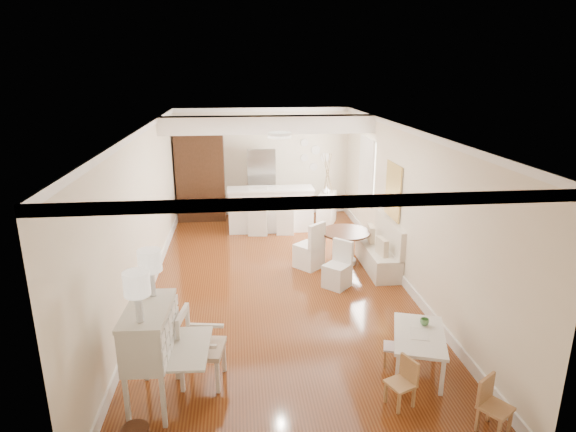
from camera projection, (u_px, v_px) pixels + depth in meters
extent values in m
plane|color=brown|center=(278.00, 284.00, 8.73)|extent=(9.00, 9.00, 0.00)
cube|color=white|center=(277.00, 128.00, 7.91)|extent=(4.50, 9.00, 0.04)
cube|color=#F3E8CE|center=(263.00, 162.00, 12.60)|extent=(4.50, 0.04, 2.80)
cube|color=#F3E8CE|center=(323.00, 358.00, 4.04)|extent=(4.50, 0.04, 2.80)
cube|color=#F3E8CE|center=(144.00, 214.00, 8.09)|extent=(0.04, 9.00, 2.80)
cube|color=#F3E8CE|center=(403.00, 206.00, 8.55)|extent=(0.04, 9.00, 2.80)
cube|color=white|center=(268.00, 125.00, 10.06)|extent=(4.50, 0.45, 0.36)
cube|color=tan|center=(393.00, 191.00, 8.98)|extent=(0.04, 0.84, 1.04)
cube|color=white|center=(367.00, 171.00, 10.79)|extent=(0.04, 1.10, 1.40)
cylinder|color=#381E11|center=(216.00, 146.00, 12.33)|extent=(0.30, 0.03, 0.30)
cylinder|color=white|center=(279.00, 135.00, 7.45)|extent=(0.36, 0.36, 0.08)
cube|color=silver|center=(152.00, 356.00, 5.45)|extent=(1.00, 1.02, 1.22)
cube|color=white|center=(203.00, 347.00, 5.86)|extent=(0.63, 0.63, 0.96)
cube|color=white|center=(418.00, 352.00, 6.15)|extent=(0.91, 1.18, 0.52)
cube|color=tan|center=(400.00, 383.00, 5.49)|extent=(0.37, 0.37, 0.59)
cube|color=#AC794E|center=(393.00, 346.00, 6.27)|extent=(0.32, 0.32, 0.52)
cube|color=#B48051|center=(496.00, 407.00, 5.06)|extent=(0.42, 0.42, 0.63)
cube|color=silver|center=(378.00, 245.00, 9.26)|extent=(0.52, 1.60, 0.98)
cylinder|color=#492617|center=(345.00, 247.00, 9.56)|extent=(1.16, 1.16, 0.67)
cube|color=white|center=(337.00, 265.00, 8.49)|extent=(0.57, 0.57, 0.84)
cube|color=white|center=(309.00, 245.00, 9.33)|extent=(0.64, 0.64, 0.94)
cube|color=white|center=(271.00, 209.00, 11.54)|extent=(2.05, 0.65, 1.03)
cube|color=white|center=(258.00, 211.00, 11.25)|extent=(0.50, 0.50, 1.11)
cube|color=white|center=(285.00, 212.00, 11.31)|extent=(0.44, 0.44, 1.01)
cube|color=#381E11|center=(201.00, 175.00, 12.21)|extent=(1.20, 0.60, 2.30)
imported|color=silver|center=(275.00, 183.00, 12.44)|extent=(0.75, 0.65, 1.80)
cube|color=white|center=(327.00, 209.00, 12.03)|extent=(0.64, 0.90, 0.78)
imported|color=#5B9A5A|center=(424.00, 322.00, 6.28)|extent=(0.12, 0.12, 0.09)
imported|color=white|center=(326.00, 190.00, 11.87)|extent=(0.20, 0.20, 0.18)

